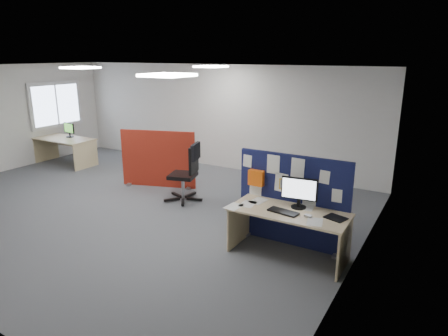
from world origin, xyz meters
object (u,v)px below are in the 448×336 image
at_px(monitor_main, 299,191).
at_px(second_desk, 66,144).
at_px(office_chair, 188,169).
at_px(navy_divider, 291,200).
at_px(main_desk, 290,221).
at_px(monitor_second, 69,129).
at_px(red_divider, 158,159).

bearing_deg(monitor_main, second_desk, 159.45).
height_order(monitor_main, office_chair, office_chair).
distance_m(navy_divider, main_desk, 0.42).
bearing_deg(second_desk, monitor_main, -12.79).
xyz_separation_m(second_desk, monitor_second, (0.02, 0.15, 0.39)).
xyz_separation_m(navy_divider, monitor_second, (-7.12, 1.61, 0.20)).
height_order(red_divider, office_chair, red_divider).
bearing_deg(second_desk, main_desk, -14.05).
relative_size(navy_divider, main_desk, 1.03).
bearing_deg(red_divider, office_chair, -38.92).
distance_m(main_desk, office_chair, 2.89).
bearing_deg(red_divider, navy_divider, -36.80).
distance_m(navy_divider, second_desk, 7.29).
bearing_deg(office_chair, monitor_main, -35.96).
distance_m(navy_divider, monitor_main, 0.37).
xyz_separation_m(navy_divider, red_divider, (-3.67, 1.21, -0.11)).
height_order(monitor_second, office_chair, office_chair).
bearing_deg(office_chair, navy_divider, -33.31).
height_order(navy_divider, office_chair, navy_divider).
relative_size(navy_divider, monitor_second, 4.11).
height_order(main_desk, monitor_second, monitor_second).
bearing_deg(second_desk, office_chair, -8.34).
xyz_separation_m(second_desk, office_chair, (4.61, -0.68, 0.13)).
bearing_deg(main_desk, navy_divider, 109.27).
bearing_deg(monitor_main, monitor_second, 158.32).
bearing_deg(office_chair, red_divider, 143.60).
height_order(red_divider, second_desk, red_divider).
xyz_separation_m(monitor_main, office_chair, (-2.73, 0.99, -0.30)).
bearing_deg(red_divider, main_desk, -40.95).
xyz_separation_m(main_desk, red_divider, (-3.79, 1.57, 0.08)).
distance_m(main_desk, second_desk, 7.48).
height_order(main_desk, monitor_main, monitor_main).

